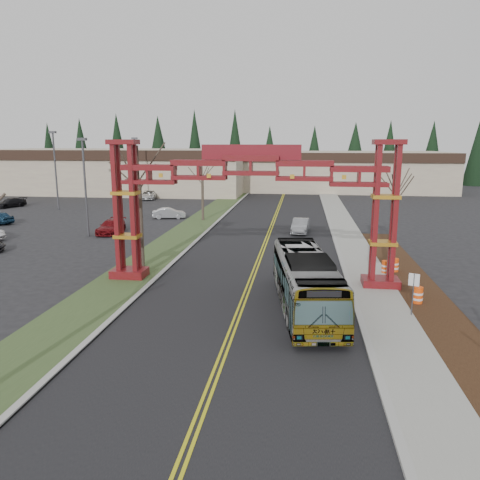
% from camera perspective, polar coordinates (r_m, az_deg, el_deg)
% --- Properties ---
extents(road, '(12.00, 110.00, 0.02)m').
position_cam_1_polar(road, '(36.55, 2.49, -1.98)').
color(road, black).
rests_on(road, ground).
extents(lane_line_left, '(0.12, 100.00, 0.01)m').
position_cam_1_polar(lane_line_left, '(36.56, 2.31, -1.96)').
color(lane_line_left, gold).
rests_on(lane_line_left, road).
extents(lane_line_right, '(0.12, 100.00, 0.01)m').
position_cam_1_polar(lane_line_right, '(36.54, 2.68, -1.97)').
color(lane_line_right, gold).
rests_on(lane_line_right, road).
extents(curb_right, '(0.30, 110.00, 0.15)m').
position_cam_1_polar(curb_right, '(36.53, 12.15, -2.15)').
color(curb_right, '#A3A39E').
rests_on(curb_right, ground).
extents(sidewalk_right, '(2.60, 110.00, 0.14)m').
position_cam_1_polar(sidewalk_right, '(36.68, 14.41, -2.20)').
color(sidewalk_right, gray).
rests_on(sidewalk_right, ground).
extents(landscape_strip, '(2.60, 50.00, 0.12)m').
position_cam_1_polar(landscape_strip, '(23.24, 25.24, -11.27)').
color(landscape_strip, black).
rests_on(landscape_strip, ground).
extents(grass_median, '(4.00, 110.00, 0.08)m').
position_cam_1_polar(grass_median, '(38.07, -9.59, -1.53)').
color(grass_median, '#394E27').
rests_on(grass_median, ground).
extents(curb_left, '(0.30, 110.00, 0.15)m').
position_cam_1_polar(curb_left, '(37.56, -6.89, -1.58)').
color(curb_left, '#A3A39E').
rests_on(curb_left, ground).
extents(gateway_arch, '(18.20, 1.60, 8.90)m').
position_cam_1_polar(gateway_arch, '(28.66, 1.34, 6.32)').
color(gateway_arch, '#5D120C').
rests_on(gateway_arch, ground).
extents(retail_building_west, '(46.00, 22.30, 7.50)m').
position_cam_1_polar(retail_building_west, '(88.86, -14.45, 8.26)').
color(retail_building_west, tan).
rests_on(retail_building_west, ground).
extents(retail_building_east, '(38.00, 20.30, 7.00)m').
position_cam_1_polar(retail_building_east, '(90.73, 12.06, 8.28)').
color(retail_building_east, tan).
rests_on(retail_building_east, ground).
extents(conifer_treeline, '(116.10, 5.60, 13.00)m').
position_cam_1_polar(conifer_treeline, '(102.43, 6.09, 10.51)').
color(conifer_treeline, black).
rests_on(conifer_treeline, ground).
extents(transit_bus, '(4.02, 11.15, 3.04)m').
position_cam_1_polar(transit_bus, '(25.02, 7.99, -5.04)').
color(transit_bus, '#B5B6BD').
rests_on(transit_bus, ground).
extents(silver_sedan, '(1.84, 4.37, 1.40)m').
position_cam_1_polar(silver_sedan, '(46.23, 7.37, 1.73)').
color(silver_sedan, '#A5A8AD').
rests_on(silver_sedan, ground).
extents(parked_car_mid_a, '(2.00, 4.59, 1.32)m').
position_cam_1_polar(parked_car_mid_a, '(47.32, -15.45, 1.58)').
color(parked_car_mid_a, maroon).
rests_on(parked_car_mid_a, ground).
extents(parked_car_far_a, '(4.00, 2.19, 1.25)m').
position_cam_1_polar(parked_car_far_a, '(55.17, -8.65, 3.25)').
color(parked_car_far_a, silver).
rests_on(parked_car_far_a, ground).
extents(parked_car_far_b, '(3.04, 5.28, 1.39)m').
position_cam_1_polar(parked_car_far_b, '(74.52, -11.09, 5.42)').
color(parked_car_far_b, white).
rests_on(parked_car_far_b, ground).
extents(parked_car_far_c, '(3.27, 4.59, 1.23)m').
position_cam_1_polar(parked_car_far_c, '(71.34, -26.19, 4.09)').
color(parked_car_far_c, black).
rests_on(parked_car_far_c, ground).
extents(bare_tree_median_mid, '(3.50, 3.50, 8.51)m').
position_cam_1_polar(bare_tree_median_mid, '(32.93, -12.25, 7.09)').
color(bare_tree_median_mid, '#382D26').
rests_on(bare_tree_median_mid, ground).
extents(bare_tree_median_far, '(2.97, 2.97, 6.85)m').
position_cam_1_polar(bare_tree_median_far, '(52.80, -4.62, 7.60)').
color(bare_tree_median_far, '#382D26').
rests_on(bare_tree_median_far, ground).
extents(bare_tree_right_far, '(2.91, 2.91, 7.06)m').
position_cam_1_polar(bare_tree_right_far, '(36.55, 18.51, 5.53)').
color(bare_tree_right_far, '#382D26').
rests_on(bare_tree_right_far, ground).
extents(light_pole_near, '(0.79, 0.40, 9.13)m').
position_cam_1_polar(light_pole_near, '(45.85, -18.39, 6.92)').
color(light_pole_near, '#3F3F44').
rests_on(light_pole_near, ground).
extents(light_pole_mid, '(0.88, 0.44, 10.13)m').
position_cam_1_polar(light_pole_mid, '(65.89, -21.61, 8.52)').
color(light_pole_mid, '#3F3F44').
rests_on(light_pole_mid, ground).
extents(light_pole_far, '(0.82, 0.41, 9.43)m').
position_cam_1_polar(light_pole_far, '(71.95, -12.61, 8.94)').
color(light_pole_far, '#3F3F44').
rests_on(light_pole_far, ground).
extents(street_sign, '(0.50, 0.25, 2.32)m').
position_cam_1_polar(street_sign, '(25.07, 20.40, -5.30)').
color(street_sign, '#3F3F44').
rests_on(street_sign, ground).
extents(barrel_south, '(0.55, 0.55, 1.02)m').
position_cam_1_polar(barrel_south, '(27.46, 20.84, -6.39)').
color(barrel_south, '#FF4D0E').
rests_on(barrel_south, ground).
extents(barrel_mid, '(0.52, 0.52, 0.96)m').
position_cam_1_polar(barrel_mid, '(32.91, 17.30, -3.24)').
color(barrel_mid, '#FF4D0E').
rests_on(barrel_mid, ground).
extents(barrel_north, '(0.55, 0.55, 1.01)m').
position_cam_1_polar(barrel_north, '(33.49, 18.32, -3.00)').
color(barrel_north, '#FF4D0E').
rests_on(barrel_north, ground).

